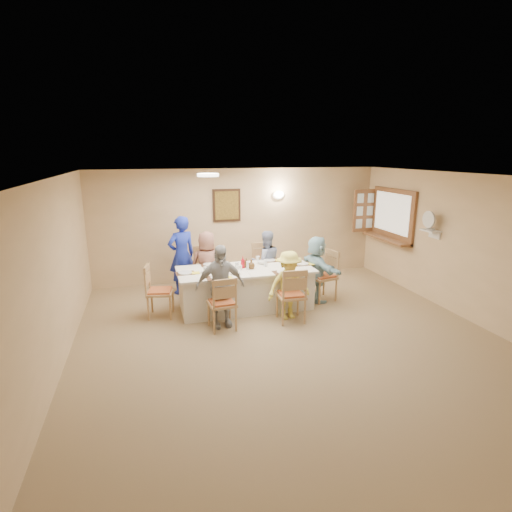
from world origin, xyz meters
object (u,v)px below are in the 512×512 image
object	(u,v)px
chair_back_right	(264,268)
caregiver	(182,255)
diner_back_left	(207,266)
condiment_ketchup	(243,262)
chair_back_left	(207,272)
diner_front_left	(220,286)
diner_back_right	(266,262)
chair_front_right	(291,294)
chair_right_end	(322,276)
diner_right_end	(316,269)
chair_front_left	(222,302)
desk_fan	(430,223)
diner_front_right	(289,285)
serving_hatch	(393,215)
dining_table	(246,288)
chair_left_end	(160,291)

from	to	relation	value
chair_back_right	caregiver	bearing A→B (deg)	171.37
diner_back_left	condiment_ketchup	size ratio (longest dim) A/B	6.22
chair_back_left	diner_front_left	distance (m)	1.49
diner_front_left	condiment_ketchup	distance (m)	0.95
diner_back_right	diner_front_left	xyz separation A→B (m)	(-1.20, -1.36, 0.04)
chair_front_right	chair_right_end	size ratio (longest dim) A/B	0.98
diner_front_left	caregiver	bearing A→B (deg)	100.91
condiment_ketchup	diner_right_end	bearing A→B (deg)	-2.31
chair_front_right	diner_front_left	bearing A→B (deg)	-2.10
chair_back_left	condiment_ketchup	distance (m)	1.00
chair_back_left	chair_front_left	size ratio (longest dim) A/B	1.10
desk_fan	diner_back_right	world-z (taller)	desk_fan
diner_back_right	diner_front_right	xyz separation A→B (m)	(0.00, -1.36, -0.05)
desk_fan	diner_front_left	size ratio (longest dim) A/B	0.21
chair_front_left	chair_front_right	size ratio (longest dim) A/B	0.95
desk_fan	chair_back_right	world-z (taller)	desk_fan
diner_back_right	diner_right_end	size ratio (longest dim) A/B	1.02
serving_hatch	diner_back_right	size ratio (longest dim) A/B	1.14
diner_back_left	condiment_ketchup	distance (m)	0.86
diner_back_left	diner_front_left	world-z (taller)	diner_front_left
chair_back_right	diner_right_end	world-z (taller)	diner_right_end
chair_front_right	caregiver	world-z (taller)	caregiver
chair_back_left	chair_front_left	bearing A→B (deg)	-92.73
chair_back_right	diner_back_left	bearing A→B (deg)	-170.94
dining_table	diner_back_left	bearing A→B (deg)	131.42
desk_fan	dining_table	distance (m)	3.68
desk_fan	chair_front_right	bearing A→B (deg)	-175.65
diner_right_end	condiment_ketchup	xyz separation A→B (m)	(-1.45, 0.06, 0.22)
chair_back_left	diner_front_right	xyz separation A→B (m)	(1.20, -1.48, 0.10)
caregiver	diner_right_end	bearing A→B (deg)	134.68
diner_back_right	diner_front_right	size ratio (longest dim) A/B	1.08
chair_right_end	condiment_ketchup	size ratio (longest dim) A/B	4.56
chair_left_end	serving_hatch	bearing A→B (deg)	-70.86
diner_back_left	diner_right_end	bearing A→B (deg)	167.03
chair_back_left	condiment_ketchup	world-z (taller)	chair_back_left
chair_front_right	caregiver	distance (m)	2.57
chair_back_left	condiment_ketchup	bearing A→B (deg)	-55.38
dining_table	diner_front_right	size ratio (longest dim) A/B	2.05
chair_back_right	chair_front_left	size ratio (longest dim) A/B	1.10
chair_front_left	diner_front_left	bearing A→B (deg)	-94.40
serving_hatch	desk_fan	bearing A→B (deg)	-94.66
chair_right_end	diner_back_left	distance (m)	2.26
diner_back_right	diner_front_left	size ratio (longest dim) A/B	0.94
chair_back_right	chair_front_right	distance (m)	1.60
chair_front_right	diner_front_left	distance (m)	1.22
chair_back_right	chair_front_left	xyz separation A→B (m)	(-1.20, -1.60, -0.04)
chair_front_right	diner_back_left	bearing A→B (deg)	-47.35
chair_front_left	chair_front_right	xyz separation A→B (m)	(1.20, 0.00, 0.03)
diner_right_end	condiment_ketchup	size ratio (longest dim) A/B	5.91
chair_left_end	diner_back_right	xyz separation A→B (m)	(2.15, 0.68, 0.18)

